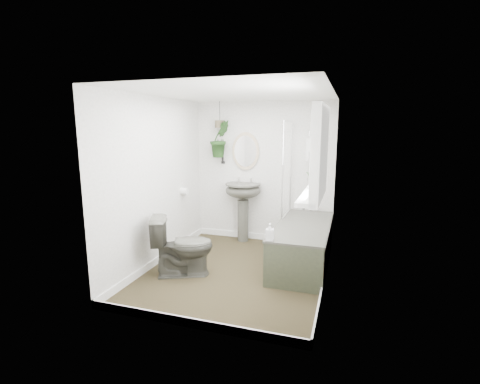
% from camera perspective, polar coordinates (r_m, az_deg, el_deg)
% --- Properties ---
extents(floor, '(2.30, 2.80, 0.02)m').
position_cam_1_polar(floor, '(4.76, -0.57, -12.96)').
color(floor, black).
rests_on(floor, ground).
extents(ceiling, '(2.30, 2.80, 0.02)m').
position_cam_1_polar(ceiling, '(4.38, -0.63, 16.05)').
color(ceiling, white).
rests_on(ceiling, ground).
extents(wall_back, '(2.30, 0.02, 2.30)m').
position_cam_1_polar(wall_back, '(5.77, 3.85, 3.19)').
color(wall_back, white).
rests_on(wall_back, ground).
extents(wall_front, '(2.30, 0.02, 2.30)m').
position_cam_1_polar(wall_front, '(3.15, -8.75, -3.23)').
color(wall_front, white).
rests_on(wall_front, ground).
extents(wall_left, '(0.02, 2.80, 2.30)m').
position_cam_1_polar(wall_left, '(4.91, -13.54, 1.61)').
color(wall_left, white).
rests_on(wall_left, ground).
extents(wall_right, '(0.02, 2.80, 2.30)m').
position_cam_1_polar(wall_right, '(4.21, 14.55, 0.08)').
color(wall_right, white).
rests_on(wall_right, ground).
extents(skirting, '(2.30, 2.80, 0.10)m').
position_cam_1_polar(skirting, '(4.74, -0.57, -12.29)').
color(skirting, white).
rests_on(skirting, floor).
extents(bathtub, '(0.72, 1.72, 0.58)m').
position_cam_1_polar(bathtub, '(4.94, 10.23, -8.49)').
color(bathtub, '#42423A').
rests_on(bathtub, floor).
extents(bath_screen, '(0.04, 0.72, 1.40)m').
position_cam_1_polar(bath_screen, '(5.25, 7.74, 3.80)').
color(bath_screen, silver).
rests_on(bath_screen, bathtub).
extents(shower_box, '(0.20, 0.10, 0.35)m').
position_cam_1_polar(shower_box, '(5.52, 11.86, 6.82)').
color(shower_box, white).
rests_on(shower_box, wall_back).
extents(oval_mirror, '(0.46, 0.03, 0.62)m').
position_cam_1_polar(oval_mirror, '(5.77, 0.91, 6.71)').
color(oval_mirror, tan).
rests_on(oval_mirror, wall_back).
extents(wall_sconce, '(0.04, 0.04, 0.22)m').
position_cam_1_polar(wall_sconce, '(5.90, -2.86, 5.81)').
color(wall_sconce, black).
rests_on(wall_sconce, wall_back).
extents(toilet_roll_holder, '(0.11, 0.11, 0.11)m').
position_cam_1_polar(toilet_roll_holder, '(5.53, -9.14, 0.13)').
color(toilet_roll_holder, white).
rests_on(toilet_roll_holder, wall_left).
extents(window_recess, '(0.08, 1.00, 0.90)m').
position_cam_1_polar(window_recess, '(3.46, 13.06, 6.26)').
color(window_recess, white).
rests_on(window_recess, wall_right).
extents(window_sill, '(0.18, 1.00, 0.04)m').
position_cam_1_polar(window_sill, '(3.52, 11.64, -0.51)').
color(window_sill, white).
rests_on(window_sill, wall_right).
extents(window_blinds, '(0.01, 0.86, 0.76)m').
position_cam_1_polar(window_blinds, '(3.46, 12.31, 6.30)').
color(window_blinds, white).
rests_on(window_blinds, wall_right).
extents(toilet, '(0.88, 0.71, 0.78)m').
position_cam_1_polar(toilet, '(4.58, -9.41, -8.67)').
color(toilet, '#42423A').
rests_on(toilet, floor).
extents(pedestal_sink, '(0.67, 0.60, 0.99)m').
position_cam_1_polar(pedestal_sink, '(5.81, 0.51, -3.31)').
color(pedestal_sink, '#42423A').
rests_on(pedestal_sink, floor).
extents(sill_plant, '(0.23, 0.21, 0.23)m').
position_cam_1_polar(sill_plant, '(3.75, 12.46, 2.25)').
color(sill_plant, black).
rests_on(sill_plant, window_sill).
extents(hanging_plant, '(0.42, 0.42, 0.60)m').
position_cam_1_polar(hanging_plant, '(5.78, -3.30, 8.69)').
color(hanging_plant, black).
rests_on(hanging_plant, ceiling).
extents(soap_bottle, '(0.10, 0.10, 0.20)m').
position_cam_1_polar(soap_bottle, '(4.13, 4.90, -6.53)').
color(soap_bottle, '#363030').
rests_on(soap_bottle, bathtub).
extents(hanging_pot, '(0.16, 0.16, 0.12)m').
position_cam_1_polar(hanging_pot, '(5.78, -3.33, 11.08)').
color(hanging_pot, '#4C4330').
rests_on(hanging_pot, ceiling).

